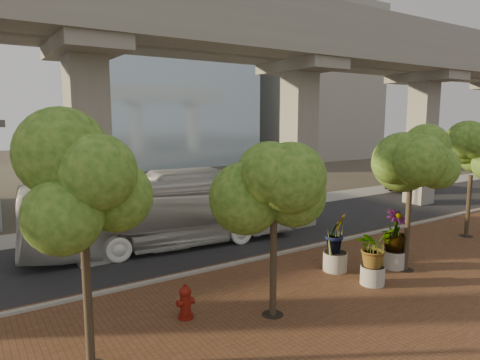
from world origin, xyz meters
TOP-DOWN VIEW (x-y plane):
  - ground at (0.00, 0.00)m, footprint 160.00×160.00m
  - brick_plaza at (0.00, -8.00)m, footprint 70.00×13.00m
  - asphalt_road at (0.00, 2.00)m, footprint 90.00×8.00m
  - curb_strip at (0.00, -2.00)m, footprint 70.00×0.25m
  - far_sidewalk at (0.00, 7.50)m, footprint 90.00×3.00m
  - transit_viaduct at (0.00, 2.00)m, footprint 72.00×5.60m
  - midrise_block at (38.00, 36.00)m, footprint 18.00×16.00m
  - transit_bus at (-2.43, 2.25)m, footprint 13.58×4.61m
  - parked_car at (22.26, 6.00)m, footprint 5.22×2.66m
  - fire_hydrant at (-5.08, -5.37)m, footprint 0.56×0.50m
  - planter_front at (2.17, -6.79)m, footprint 2.04×2.04m
  - planter_right at (4.41, -6.07)m, footprint 2.35×2.35m
  - planter_left at (2.06, -4.94)m, footprint 2.23×2.23m
  - street_tree_far_west at (-8.32, -6.47)m, footprint 3.67×3.67m
  - street_tree_near_west at (-2.61, -6.73)m, footprint 3.63×3.63m
  - street_tree_near_east at (4.60, -6.51)m, footprint 3.83×3.83m
  - street_tree_far_east at (11.86, -5.10)m, footprint 3.75×3.75m
  - streetlamp_east at (8.34, 6.50)m, footprint 0.36×1.06m

SIDE VIEW (x-z plane):
  - ground at x=0.00m, z-range 0.00..0.00m
  - asphalt_road at x=0.00m, z-range 0.00..0.04m
  - brick_plaza at x=0.00m, z-range 0.00..0.06m
  - far_sidewalk at x=0.00m, z-range 0.00..0.06m
  - curb_strip at x=0.00m, z-range 0.00..0.16m
  - fire_hydrant at x=-5.08m, z-range 0.04..1.16m
  - parked_car at x=22.26m, z-range 0.00..1.64m
  - planter_front at x=2.17m, z-range 0.30..2.55m
  - planter_left at x=2.06m, z-range 0.32..2.77m
  - planter_right at x=4.41m, z-range 0.33..2.83m
  - transit_bus at x=-2.43m, z-range 0.00..3.71m
  - streetlamp_east at x=8.34m, z-range 0.62..7.93m
  - street_tree_near_west at x=-2.61m, z-range 1.34..7.25m
  - street_tree_far_east at x=11.86m, z-range 1.41..7.57m
  - street_tree_far_west at x=-8.32m, z-range 1.51..7.79m
  - street_tree_near_east at x=4.60m, z-range 1.61..8.24m
  - transit_viaduct at x=0.00m, z-range 1.09..13.49m
  - midrise_block at x=38.00m, z-range 0.00..24.00m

